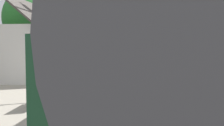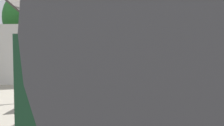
{
  "view_description": "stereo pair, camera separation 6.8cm",
  "coord_description": "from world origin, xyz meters",
  "px_view_note": "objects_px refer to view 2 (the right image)",
  "views": [
    {
      "loc": [
        -15.47,
        -0.12,
        2.93
      ],
      "look_at": [
        0.37,
        1.5,
        1.94
      ],
      "focal_mm": 41.66,
      "sensor_mm": 36.0,
      "label": 1
    },
    {
      "loc": [
        -15.46,
        -0.18,
        2.93
      ],
      "look_at": [
        0.37,
        1.5,
        1.94
      ],
      "focal_mm": 41.66,
      "sensor_mm": 36.0,
      "label": 2
    }
  ],
  "objects_px": {
    "lamp_post_platform": "(85,36)",
    "station_building": "(58,51)",
    "bench_by_lamp": "(42,92)",
    "planter_bench_left": "(113,64)",
    "planter_corner_building": "(91,92)",
    "station_sign_board": "(114,58)",
    "tree_far_right": "(31,18)",
    "planter_bench_right": "(83,76)",
    "train": "(158,65)",
    "planter_by_door": "(104,74)",
    "bench_mid_platform": "(103,63)"
  },
  "relations": [
    {
      "from": "lamp_post_platform",
      "to": "station_building",
      "type": "bearing_deg",
      "value": 25.35
    },
    {
      "from": "bench_by_lamp",
      "to": "planter_bench_left",
      "type": "bearing_deg",
      "value": -1.72
    },
    {
      "from": "bench_by_lamp",
      "to": "planter_corner_building",
      "type": "height_order",
      "value": "bench_by_lamp"
    },
    {
      "from": "station_sign_board",
      "to": "tree_far_right",
      "type": "xyz_separation_m",
      "value": [
        3.56,
        7.92,
        3.37
      ]
    },
    {
      "from": "planter_bench_left",
      "to": "planter_bench_right",
      "type": "bearing_deg",
      "value": 178.89
    },
    {
      "from": "bench_by_lamp",
      "to": "tree_far_right",
      "type": "height_order",
      "value": "tree_far_right"
    },
    {
      "from": "station_building",
      "to": "tree_far_right",
      "type": "relative_size",
      "value": 0.98
    },
    {
      "from": "planter_corner_building",
      "to": "planter_bench_left",
      "type": "bearing_deg",
      "value": 3.24
    },
    {
      "from": "train",
      "to": "bench_by_lamp",
      "type": "xyz_separation_m",
      "value": [
        -2.11,
        3.94,
        -0.8
      ]
    },
    {
      "from": "train",
      "to": "lamp_post_platform",
      "type": "height_order",
      "value": "lamp_post_platform"
    },
    {
      "from": "planter_bench_left",
      "to": "planter_by_door",
      "type": "distance_m",
      "value": 9.78
    },
    {
      "from": "bench_mid_platform",
      "to": "planter_by_door",
      "type": "relative_size",
      "value": 1.8
    },
    {
      "from": "bench_mid_platform",
      "to": "planter_by_door",
      "type": "xyz_separation_m",
      "value": [
        -7.7,
        -1.16,
        -0.2
      ]
    },
    {
      "from": "train",
      "to": "planter_by_door",
      "type": "xyz_separation_m",
      "value": [
        5.7,
        2.92,
        -0.99
      ]
    },
    {
      "from": "bench_by_lamp",
      "to": "tree_far_right",
      "type": "distance_m",
      "value": 16.34
    },
    {
      "from": "planter_bench_right",
      "to": "planter_corner_building",
      "type": "distance_m",
      "value": 4.09
    },
    {
      "from": "planter_bench_left",
      "to": "tree_far_right",
      "type": "bearing_deg",
      "value": 114.15
    },
    {
      "from": "train",
      "to": "planter_corner_building",
      "type": "bearing_deg",
      "value": 112.78
    },
    {
      "from": "station_sign_board",
      "to": "tree_far_right",
      "type": "bearing_deg",
      "value": 65.78
    },
    {
      "from": "planter_bench_right",
      "to": "lamp_post_platform",
      "type": "relative_size",
      "value": 0.28
    },
    {
      "from": "planter_bench_right",
      "to": "tree_far_right",
      "type": "xyz_separation_m",
      "value": [
        9.41,
        6.85,
        4.07
      ]
    },
    {
      "from": "planter_bench_left",
      "to": "tree_far_right",
      "type": "height_order",
      "value": "tree_far_right"
    },
    {
      "from": "planter_bench_left",
      "to": "planter_corner_building",
      "type": "height_order",
      "value": "planter_corner_building"
    },
    {
      "from": "planter_bench_right",
      "to": "station_sign_board",
      "type": "distance_m",
      "value": 5.98
    },
    {
      "from": "train",
      "to": "station_sign_board",
      "type": "bearing_deg",
      "value": 16.51
    },
    {
      "from": "planter_bench_left",
      "to": "planter_corner_building",
      "type": "bearing_deg",
      "value": -176.76
    },
    {
      "from": "bench_by_lamp",
      "to": "planter_by_door",
      "type": "relative_size",
      "value": 1.8
    },
    {
      "from": "station_building",
      "to": "planter_bench_left",
      "type": "xyz_separation_m",
      "value": [
        9.23,
        -2.64,
        -1.42
      ]
    },
    {
      "from": "planter_corner_building",
      "to": "station_sign_board",
      "type": "bearing_deg",
      "value": 0.67
    },
    {
      "from": "station_sign_board",
      "to": "tree_far_right",
      "type": "height_order",
      "value": "tree_far_right"
    },
    {
      "from": "bench_by_lamp",
      "to": "station_sign_board",
      "type": "distance_m",
      "value": 10.95
    },
    {
      "from": "bench_by_lamp",
      "to": "lamp_post_platform",
      "type": "height_order",
      "value": "lamp_post_platform"
    },
    {
      "from": "train",
      "to": "planter_corner_building",
      "type": "xyz_separation_m",
      "value": [
        -1.04,
        2.47,
        -0.93
      ]
    },
    {
      "from": "bench_by_lamp",
      "to": "planter_bench_left",
      "type": "relative_size",
      "value": 1.32
    },
    {
      "from": "station_building",
      "to": "planter_bench_left",
      "type": "distance_m",
      "value": 9.71
    },
    {
      "from": "planter_corner_building",
      "to": "tree_far_right",
      "type": "relative_size",
      "value": 0.08
    },
    {
      "from": "lamp_post_platform",
      "to": "tree_far_right",
      "type": "xyz_separation_m",
      "value": [
        12.93,
        7.71,
        2.16
      ]
    },
    {
      "from": "station_sign_board",
      "to": "planter_bench_right",
      "type": "bearing_deg",
      "value": 169.69
    },
    {
      "from": "planter_bench_left",
      "to": "planter_corner_building",
      "type": "xyz_separation_m",
      "value": [
        -16.51,
        -0.93,
        0.03
      ]
    },
    {
      "from": "bench_by_lamp",
      "to": "station_sign_board",
      "type": "xyz_separation_m",
      "value": [
        10.84,
        -1.35,
        0.71
      ]
    },
    {
      "from": "lamp_post_platform",
      "to": "station_sign_board",
      "type": "bearing_deg",
      "value": -1.24
    },
    {
      "from": "tree_far_right",
      "to": "bench_mid_platform",
      "type": "bearing_deg",
      "value": -80.18
    },
    {
      "from": "train",
      "to": "station_building",
      "type": "relative_size",
      "value": 2.31
    },
    {
      "from": "station_building",
      "to": "lamp_post_platform",
      "type": "relative_size",
      "value": 2.35
    },
    {
      "from": "bench_by_lamp",
      "to": "bench_mid_platform",
      "type": "bearing_deg",
      "value": 0.53
    },
    {
      "from": "station_building",
      "to": "planter_bench_right",
      "type": "xyz_separation_m",
      "value": [
        -3.36,
        -2.4,
        -1.24
      ]
    },
    {
      "from": "station_building",
      "to": "planter_bench_right",
      "type": "height_order",
      "value": "station_building"
    },
    {
      "from": "planter_bench_right",
      "to": "tree_far_right",
      "type": "bearing_deg",
      "value": 36.07
    },
    {
      "from": "station_building",
      "to": "bench_by_lamp",
      "type": "height_order",
      "value": "station_building"
    },
    {
      "from": "station_building",
      "to": "tree_far_right",
      "type": "xyz_separation_m",
      "value": [
        6.05,
        4.45,
        2.83
      ]
    }
  ]
}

